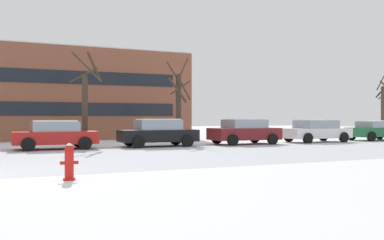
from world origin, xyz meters
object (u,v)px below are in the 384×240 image
Objects in this scene: parked_car_black at (158,133)px; fire_hydrant at (69,162)px; parked_car_red at (55,134)px; parked_car_white at (316,131)px; parked_car_green at (376,130)px; parked_car_maroon at (244,131)px.

fire_hydrant is at bearing -119.78° from parked_car_black.
parked_car_black is at bearing -1.90° from parked_car_red.
parked_car_white is at bearing -0.74° from parked_car_black.
fire_hydrant is 11.20m from parked_car_red.
parked_car_red is at bearing 85.03° from fire_hydrant.
fire_hydrant is 0.22× the size of parked_car_green.
parked_car_white reaches higher than parked_car_red.
parked_car_maroon reaches higher than parked_car_black.
fire_hydrant is at bearing -94.97° from parked_car_red.
parked_car_red is at bearing 178.29° from parked_car_maroon.
fire_hydrant is 0.23× the size of parked_car_red.
parked_car_black is 0.96× the size of parked_car_white.
parked_car_black is 10.63m from parked_car_white.
parked_car_black is at bearing 179.95° from parked_car_green.
parked_car_white is (10.63, -0.14, -0.02)m from parked_car_black.
fire_hydrant is 12.65m from parked_car_black.
parked_car_maroon is at bearing 43.06° from fire_hydrant.
fire_hydrant is 0.23× the size of parked_car_maroon.
parked_car_black reaches higher than parked_car_white.
parked_car_maroon is 1.00× the size of parked_car_green.
parked_car_maroon is at bearing -179.96° from parked_car_white.
parked_car_maroon is at bearing -179.31° from parked_car_green.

